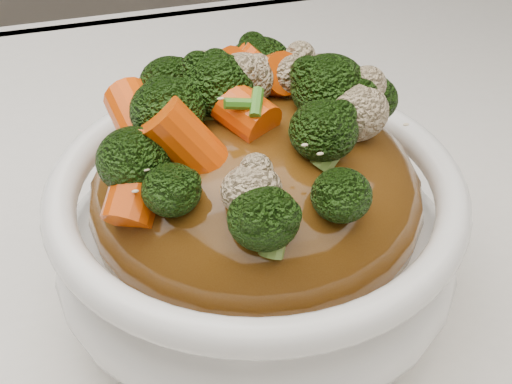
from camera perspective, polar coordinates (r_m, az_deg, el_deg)
name	(u,v)px	position (r m, az deg, el deg)	size (l,w,h in m)	color
tablecloth	(176,369)	(0.44, -5.86, -12.72)	(1.20, 0.80, 0.04)	white
bowl	(256,239)	(0.42, 0.00, -3.46)	(0.21, 0.21, 0.08)	white
sauce_base	(256,197)	(0.40, 0.00, -0.33)	(0.17, 0.17, 0.09)	#56310E
carrots	(256,92)	(0.37, 0.00, 7.25)	(0.17, 0.17, 0.05)	#E44C07
broccoli	(256,94)	(0.37, 0.00, 7.12)	(0.17, 0.17, 0.04)	black
cauliflower	(256,98)	(0.37, 0.00, 6.85)	(0.17, 0.17, 0.04)	tan
scallions	(256,91)	(0.36, 0.00, 7.38)	(0.13, 0.13, 0.02)	#397A1C
sesame_seeds	(256,91)	(0.36, 0.00, 7.38)	(0.15, 0.15, 0.01)	beige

